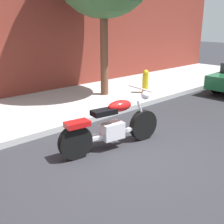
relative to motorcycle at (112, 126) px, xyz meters
name	(u,v)px	position (x,y,z in m)	size (l,w,h in m)	color
ground_plane	(121,156)	(-0.10, -0.38, -0.46)	(60.00, 60.00, 0.00)	#28282D
sidewalk	(34,111)	(-0.10, 3.02, -0.39)	(22.10, 3.23, 0.14)	#ABABAB
motorcycle	(112,126)	(0.00, 0.00, 0.00)	(2.22, 0.75, 1.14)	black
fire_hydrant	(145,83)	(3.50, 2.18, 0.00)	(0.20, 0.20, 0.91)	gold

